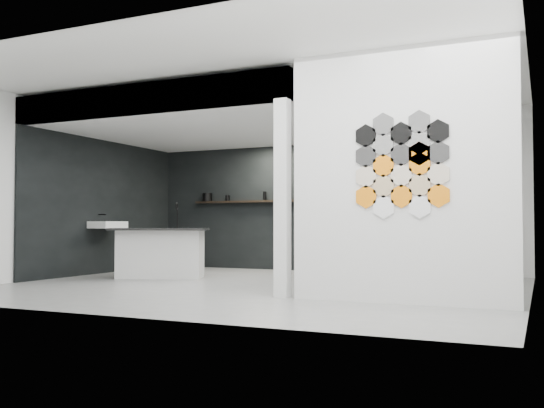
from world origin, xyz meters
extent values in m
cube|color=slate|center=(0.00, 0.00, -0.01)|extent=(7.00, 6.00, 0.01)
cube|color=silver|center=(2.23, -1.00, 1.40)|extent=(2.45, 0.15, 2.80)
cube|color=black|center=(-1.30, 2.97, 1.18)|extent=(4.40, 0.04, 2.35)
cube|color=black|center=(-3.47, 1.00, 1.18)|extent=(0.04, 4.00, 2.35)
cube|color=silver|center=(-1.30, 1.00, 2.55)|extent=(4.40, 4.00, 0.40)
cube|color=silver|center=(0.82, -1.00, 1.18)|extent=(0.16, 0.16, 2.35)
cube|color=silver|center=(-1.30, -0.92, 2.55)|extent=(4.40, 0.16, 0.40)
cube|color=silver|center=(-3.24, 0.80, 0.85)|extent=(0.40, 0.60, 0.12)
cube|color=black|center=(-1.20, 2.87, 1.30)|extent=(3.00, 0.15, 0.04)
cube|color=silver|center=(-1.96, 0.53, 0.38)|extent=(1.42, 0.93, 0.76)
cube|color=black|center=(-1.94, 0.47, 0.78)|extent=(1.65, 1.16, 0.04)
cube|color=black|center=(-1.77, 0.65, 0.79)|extent=(0.49, 0.46, 0.01)
cylinder|color=black|center=(-1.83, 0.82, 0.98)|extent=(0.03, 0.03, 0.36)
torus|color=black|center=(-1.82, 0.77, 1.16)|extent=(0.06, 0.12, 0.12)
cylinder|color=black|center=(-2.47, 2.87, 1.40)|extent=(0.25, 0.25, 0.16)
ellipsoid|color=black|center=(-0.23, 2.87, 1.41)|extent=(0.25, 0.25, 0.17)
cylinder|color=gray|center=(0.15, 2.87, 1.37)|extent=(0.19, 0.19, 0.11)
cylinder|color=gray|center=(0.15, 2.87, 1.39)|extent=(0.12, 0.12, 0.14)
cylinder|color=black|center=(-1.21, 2.87, 1.40)|extent=(0.08, 0.08, 0.17)
cylinder|color=black|center=(-2.01, 2.87, 1.37)|extent=(0.10, 0.10, 0.11)
cylinder|color=orange|center=(1.86, -1.09, 1.16)|extent=(0.26, 0.02, 0.26)
cylinder|color=beige|center=(1.86, -1.09, 1.39)|extent=(0.26, 0.02, 0.26)
cylinder|color=#2D2D2D|center=(1.86, -1.09, 1.61)|extent=(0.26, 0.02, 0.26)
cylinder|color=black|center=(1.86, -1.09, 1.84)|extent=(0.26, 0.02, 0.26)
cylinder|color=white|center=(2.06, -1.09, 1.05)|extent=(0.26, 0.02, 0.26)
cylinder|color=tan|center=(2.06, -1.09, 1.27)|extent=(0.26, 0.02, 0.26)
cylinder|color=orange|center=(2.06, -1.09, 1.50)|extent=(0.26, 0.02, 0.26)
cylinder|color=silver|center=(2.06, -1.09, 1.73)|extent=(0.26, 0.02, 0.26)
cylinder|color=black|center=(2.06, -1.09, 1.95)|extent=(0.26, 0.02, 0.26)
cylinder|color=orange|center=(2.25, -1.09, 1.16)|extent=(0.26, 0.02, 0.26)
cylinder|color=beige|center=(2.25, -1.09, 1.39)|extent=(0.26, 0.02, 0.26)
cylinder|color=#2D2D2D|center=(2.25, -1.09, 1.61)|extent=(0.26, 0.02, 0.26)
cylinder|color=black|center=(2.25, -1.09, 1.84)|extent=(0.26, 0.02, 0.26)
cylinder|color=white|center=(2.44, -1.09, 1.05)|extent=(0.26, 0.02, 0.26)
cylinder|color=tan|center=(2.44, -1.09, 1.27)|extent=(0.26, 0.02, 0.26)
cylinder|color=orange|center=(2.44, -1.09, 1.50)|extent=(0.26, 0.02, 0.26)
cylinder|color=silver|center=(2.44, -1.09, 1.73)|extent=(0.26, 0.02, 0.26)
cylinder|color=black|center=(2.44, -1.09, 1.95)|extent=(0.26, 0.02, 0.26)
cylinder|color=orange|center=(2.64, -1.09, 1.16)|extent=(0.26, 0.02, 0.26)
cylinder|color=beige|center=(2.64, -1.09, 1.39)|extent=(0.26, 0.02, 0.26)
cylinder|color=#2D2D2D|center=(2.64, -1.09, 1.61)|extent=(0.26, 0.02, 0.26)
cylinder|color=black|center=(2.64, -1.09, 1.84)|extent=(0.26, 0.02, 0.26)
cylinder|color=orange|center=(2.44, -1.09, 1.61)|extent=(0.26, 0.02, 0.26)
camera|label=1|loc=(3.64, -7.58, 0.86)|focal=40.00mm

